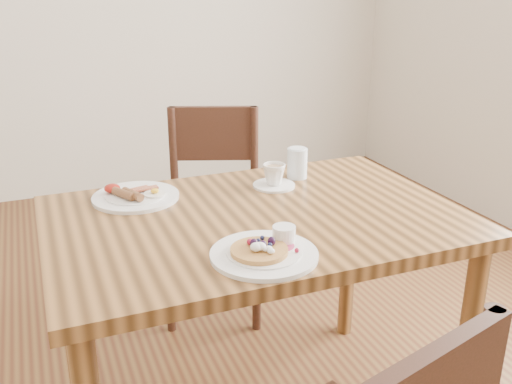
{
  "coord_description": "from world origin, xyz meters",
  "views": [
    {
      "loc": [
        -0.58,
        -1.43,
        1.39
      ],
      "look_at": [
        0.0,
        0.0,
        0.82
      ],
      "focal_mm": 40.0,
      "sensor_mm": 36.0,
      "label": 1
    }
  ],
  "objects_px": {
    "breakfast_plate": "(134,196)",
    "pancake_plate": "(265,251)",
    "dining_table": "(256,245)",
    "chair_far": "(214,201)",
    "water_glass": "(297,163)",
    "teacup_saucer": "(274,177)"
  },
  "relations": [
    {
      "from": "breakfast_plate",
      "to": "pancake_plate",
      "type": "bearing_deg",
      "value": -66.2
    },
    {
      "from": "dining_table",
      "to": "pancake_plate",
      "type": "height_order",
      "value": "pancake_plate"
    },
    {
      "from": "dining_table",
      "to": "chair_far",
      "type": "height_order",
      "value": "chair_far"
    },
    {
      "from": "water_glass",
      "to": "breakfast_plate",
      "type": "bearing_deg",
      "value": 179.68
    },
    {
      "from": "breakfast_plate",
      "to": "water_glass",
      "type": "height_order",
      "value": "water_glass"
    },
    {
      "from": "teacup_saucer",
      "to": "water_glass",
      "type": "distance_m",
      "value": 0.13
    },
    {
      "from": "chair_far",
      "to": "pancake_plate",
      "type": "height_order",
      "value": "chair_far"
    },
    {
      "from": "pancake_plate",
      "to": "water_glass",
      "type": "relative_size",
      "value": 2.6
    },
    {
      "from": "chair_far",
      "to": "breakfast_plate",
      "type": "bearing_deg",
      "value": 71.37
    },
    {
      "from": "pancake_plate",
      "to": "teacup_saucer",
      "type": "xyz_separation_m",
      "value": [
        0.22,
        0.46,
        0.02
      ]
    },
    {
      "from": "dining_table",
      "to": "pancake_plate",
      "type": "relative_size",
      "value": 4.44
    },
    {
      "from": "chair_far",
      "to": "water_glass",
      "type": "distance_m",
      "value": 0.62
    },
    {
      "from": "dining_table",
      "to": "water_glass",
      "type": "relative_size",
      "value": 11.57
    },
    {
      "from": "chair_far",
      "to": "pancake_plate",
      "type": "relative_size",
      "value": 3.26
    },
    {
      "from": "dining_table",
      "to": "water_glass",
      "type": "height_order",
      "value": "water_glass"
    },
    {
      "from": "dining_table",
      "to": "teacup_saucer",
      "type": "distance_m",
      "value": 0.28
    },
    {
      "from": "breakfast_plate",
      "to": "teacup_saucer",
      "type": "xyz_separation_m",
      "value": [
        0.45,
        -0.06,
        0.02
      ]
    },
    {
      "from": "dining_table",
      "to": "pancake_plate",
      "type": "xyz_separation_m",
      "value": [
        -0.08,
        -0.26,
        0.11
      ]
    },
    {
      "from": "breakfast_plate",
      "to": "water_glass",
      "type": "distance_m",
      "value": 0.56
    },
    {
      "from": "dining_table",
      "to": "breakfast_plate",
      "type": "bearing_deg",
      "value": 139.78
    },
    {
      "from": "water_glass",
      "to": "dining_table",
      "type": "bearing_deg",
      "value": -135.03
    },
    {
      "from": "teacup_saucer",
      "to": "water_glass",
      "type": "bearing_deg",
      "value": 26.31
    }
  ]
}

